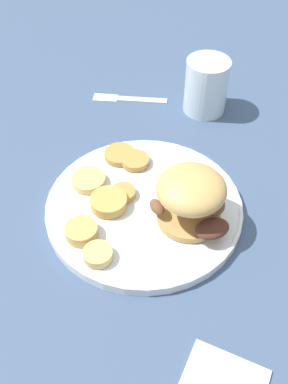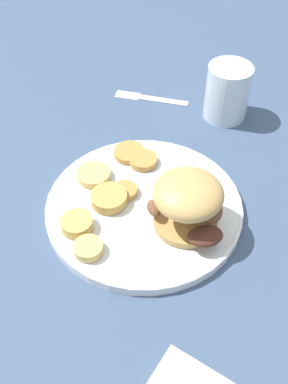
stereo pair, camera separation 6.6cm
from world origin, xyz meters
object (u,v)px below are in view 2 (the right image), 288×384
object	(u,v)px
fork	(150,98)
drinking_glass	(227,92)
dinner_plate	(144,207)
sandwich	(189,202)

from	to	relation	value
fork	drinking_glass	xyz separation A→B (m)	(-0.01, -0.15, 0.05)
dinner_plate	drinking_glass	world-z (taller)	drinking_glass
drinking_glass	fork	bearing A→B (deg)	87.72
dinner_plate	drinking_glass	size ratio (longest dim) A/B	2.90
sandwich	fork	world-z (taller)	sandwich
fork	drinking_glass	size ratio (longest dim) A/B	1.44
fork	drinking_glass	bearing A→B (deg)	-92.28
dinner_plate	sandwich	bearing A→B (deg)	-104.48
sandwich	fork	distance (m)	0.34
dinner_plate	fork	bearing A→B (deg)	15.75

